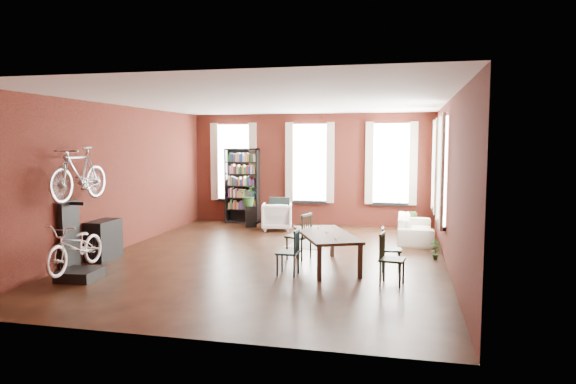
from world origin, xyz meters
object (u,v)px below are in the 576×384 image
(console_table, at_px, (104,240))
(bicycle_floor, at_px, (75,225))
(white_armchair, at_px, (277,215))
(dining_chair_c, at_px, (392,259))
(dining_chair_d, at_px, (391,249))
(bookshelf, at_px, (242,186))
(cream_sofa, at_px, (415,224))
(dining_chair_b, at_px, (299,236))
(plant_stand, at_px, (251,216))
(dining_chair_a, at_px, (288,252))
(bike_trainer, at_px, (80,275))
(dining_table, at_px, (326,251))

(console_table, xyz_separation_m, bicycle_floor, (0.47, -1.55, 0.57))
(white_armchair, bearing_deg, dining_chair_c, 112.28)
(dining_chair_d, xyz_separation_m, bookshelf, (-4.46, 4.87, 0.70))
(cream_sofa, xyz_separation_m, console_table, (-6.23, -3.50, -0.01))
(dining_chair_b, xyz_separation_m, plant_stand, (-2.13, 3.61, -0.17))
(dining_chair_a, xyz_separation_m, dining_chair_b, (-0.07, 1.31, 0.06))
(dining_chair_b, xyz_separation_m, bookshelf, (-2.59, 4.28, 0.63))
(white_armchair, distance_m, bike_trainer, 6.11)
(dining_chair_a, relative_size, dining_chair_b, 0.88)
(dining_table, xyz_separation_m, dining_chair_c, (1.25, -0.94, 0.11))
(bookshelf, height_order, bicycle_floor, bookshelf)
(dining_chair_b, distance_m, bike_trainer, 4.18)
(dining_chair_d, height_order, console_table, dining_chair_d)
(bookshelf, distance_m, bike_trainer, 6.83)
(dining_chair_a, relative_size, dining_chair_d, 1.03)
(dining_table, height_order, bike_trainer, dining_table)
(dining_table, distance_m, dining_chair_b, 0.90)
(plant_stand, distance_m, bicycle_floor, 6.24)
(white_armchair, bearing_deg, bookshelf, -48.01)
(dining_chair_c, bearing_deg, dining_chair_b, 60.26)
(bookshelf, bearing_deg, dining_chair_d, -47.51)
(dining_chair_b, distance_m, dining_chair_d, 1.96)
(dining_chair_a, bearing_deg, bicycle_floor, -69.07)
(dining_chair_c, bearing_deg, dining_chair_d, 11.76)
(dining_chair_d, xyz_separation_m, white_armchair, (-3.15, 3.89, 0.00))
(dining_table, height_order, bookshelf, bookshelf)
(white_armchair, distance_m, console_table, 4.95)
(dining_chair_b, relative_size, bike_trainer, 1.50)
(bookshelf, xyz_separation_m, bike_trainer, (-0.79, -6.71, -1.01))
(dining_chair_c, height_order, bicycle_floor, bicycle_floor)
(bicycle_floor, bearing_deg, dining_chair_a, 16.18)
(white_armchair, relative_size, bike_trainer, 1.30)
(dining_table, relative_size, cream_sofa, 0.92)
(dining_chair_a, bearing_deg, cream_sofa, 152.03)
(dining_table, xyz_separation_m, bicycle_floor, (-4.07, -1.86, 0.64))
(dining_chair_c, bearing_deg, plant_stand, 47.31)
(console_table, bearing_deg, plant_stand, 68.90)
(bike_trainer, relative_size, bicycle_floor, 0.39)
(dining_chair_d, relative_size, console_table, 1.00)
(console_table, relative_size, bicycle_floor, 0.51)
(dining_chair_c, distance_m, bike_trainer, 5.37)
(dining_chair_c, bearing_deg, bike_trainer, 108.73)
(cream_sofa, relative_size, bicycle_floor, 1.32)
(cream_sofa, bearing_deg, dining_chair_c, 173.78)
(dining_chair_a, relative_size, cream_sofa, 0.40)
(dining_table, distance_m, dining_chair_a, 0.92)
(dining_chair_d, bearing_deg, cream_sofa, -11.79)
(white_armchair, height_order, plant_stand, white_armchair)
(white_armchair, height_order, cream_sofa, cream_sofa)
(console_table, bearing_deg, dining_chair_a, -5.62)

